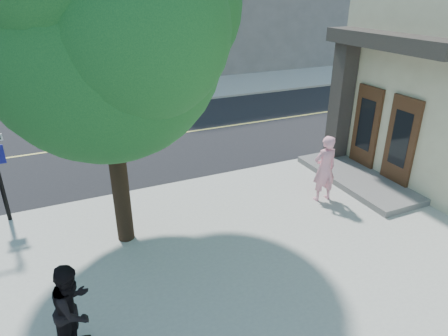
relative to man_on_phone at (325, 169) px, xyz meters
name	(u,v)px	position (x,y,z in m)	size (l,w,h in m)	color
ground	(28,214)	(-7.52, 2.69, -1.06)	(140.00, 140.00, 0.00)	black
road_ew	(28,155)	(-7.52, 7.19, -1.05)	(140.00, 9.00, 0.01)	black
sidewalk_ne	(204,58)	(5.98, 24.19, -1.00)	(29.00, 25.00, 0.12)	#AAAA9F
man_on_phone	(325,169)	(0.00, 0.00, 0.00)	(0.69, 0.45, 1.88)	pink
pedestrian	(74,309)	(-6.69, -2.49, -0.12)	(0.80, 0.62, 1.64)	black
street_tree	(106,11)	(-5.24, 0.37, 4.06)	(5.84, 5.31, 7.75)	black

